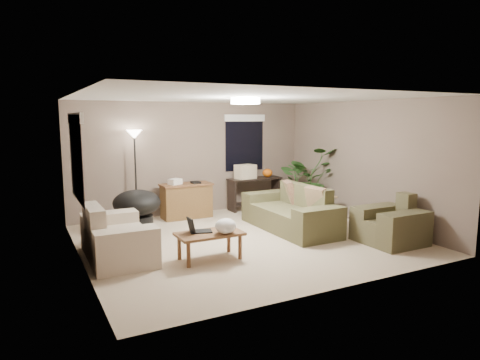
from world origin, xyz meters
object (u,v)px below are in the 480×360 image
armchair (391,226)px  floor_lamp (135,145)px  desk (186,201)px  houseplant (306,187)px  cat_scratching_post (330,209)px  main_sofa (291,214)px  console_table (255,191)px  coffee_table (210,237)px  loveseat (116,239)px  papasan_chair (137,207)px

armchair → floor_lamp: bearing=134.7°
armchair → desk: size_ratio=0.91×
houseplant → cat_scratching_post: bearing=-86.7°
main_sofa → console_table: size_ratio=1.69×
armchair → coffee_table: size_ratio=1.00×
console_table → loveseat: bearing=-149.6°
loveseat → cat_scratching_post: (4.61, 0.53, -0.08)m
papasan_chair → houseplant: 3.87m
papasan_chair → houseplant: houseplant is taller
desk → papasan_chair: bearing=-153.6°
houseplant → cat_scratching_post: houseplant is taller
floor_lamp → console_table: bearing=-1.4°
desk → armchair: bearing=-53.8°
main_sofa → armchair: (1.01, -1.55, 0.00)m
coffee_table → loveseat: bearing=150.5°
houseplant → cat_scratching_post: 0.90m
armchair → papasan_chair: 4.65m
armchair → cat_scratching_post: 1.89m
coffee_table → console_table: 3.73m
armchair → papasan_chair: armchair is taller
coffee_table → main_sofa: bearing=23.3°
armchair → houseplant: size_ratio=0.66×
armchair → cat_scratching_post: armchair is taller
main_sofa → loveseat: size_ratio=1.37×
armchair → desk: armchair is taller
loveseat → armchair: size_ratio=1.60×
armchair → console_table: armchair is taller
floor_lamp → cat_scratching_post: size_ratio=3.82×
houseplant → armchair: bearing=-93.4°
coffee_table → floor_lamp: floor_lamp is taller
main_sofa → papasan_chair: size_ratio=1.86×
desk → houseplant: (2.65, -0.70, 0.21)m
console_table → floor_lamp: (-2.79, 0.07, 1.16)m
desk → coffee_table: bearing=-103.2°
loveseat → armchair: same height
console_table → cat_scratching_post: (0.95, -1.61, -0.22)m
papasan_chair → floor_lamp: floor_lamp is taller
loveseat → papasan_chair: 1.61m
papasan_chair → cat_scratching_post: 4.03m
floor_lamp → cat_scratching_post: (3.74, -1.68, -1.38)m
loveseat → armchair: 4.61m
loveseat → papasan_chair: loveseat is taller
coffee_table → console_table: console_table is taller
loveseat → armchair: (4.41, -1.35, 0.00)m
main_sofa → houseplant: bearing=44.4°
main_sofa → armchair: same height
loveseat → cat_scratching_post: 4.64m
main_sofa → armchair: size_ratio=2.20×
main_sofa → papasan_chair: bearing=155.2°
console_table → papasan_chair: size_ratio=1.10×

